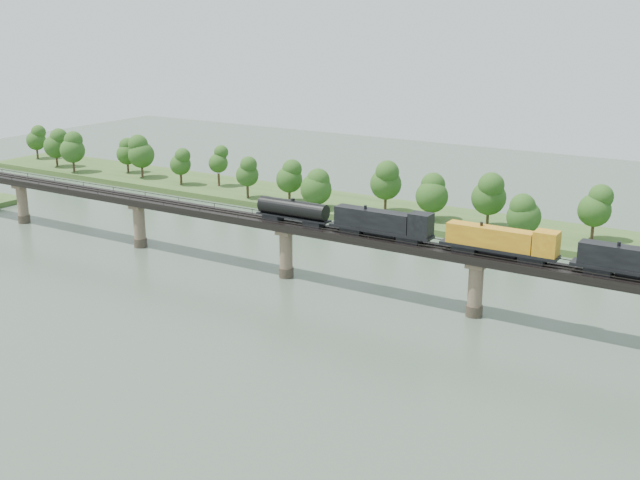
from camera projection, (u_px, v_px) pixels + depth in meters
The scene contains 6 objects.
ground at pixel (188, 325), 137.11m from camera, with size 400.00×400.00×0.00m, color #3B4C3D.
far_bank at pixel (407, 215), 206.12m from camera, with size 300.00×24.00×1.60m, color #345321.
bridge at pixel (286, 251), 160.02m from camera, with size 236.00×30.00×11.50m.
bridge_superstructure at pixel (286, 220), 158.25m from camera, with size 220.00×4.90×0.75m.
far_treeline at pixel (371, 184), 204.40m from camera, with size 289.06×17.54×13.60m.
freight_train at pixel (458, 235), 139.10m from camera, with size 82.69×3.22×5.69m.
Camera 1 is at (86.76, -96.21, 52.36)m, focal length 45.00 mm.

